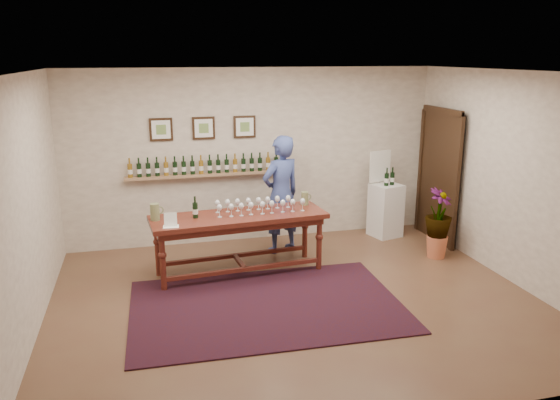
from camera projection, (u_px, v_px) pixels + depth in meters
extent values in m
plane|color=brown|center=(296.00, 300.00, 6.85)|extent=(6.00, 6.00, 0.00)
plane|color=silver|center=(254.00, 156.00, 8.83)|extent=(6.00, 0.00, 6.00)
plane|color=silver|center=(388.00, 270.00, 4.15)|extent=(6.00, 0.00, 6.00)
plane|color=silver|center=(25.00, 210.00, 5.77)|extent=(0.00, 5.00, 5.00)
plane|color=silver|center=(514.00, 179.00, 7.21)|extent=(0.00, 5.00, 5.00)
plane|color=white|center=(298.00, 72.00, 6.13)|extent=(6.00, 6.00, 0.00)
cube|color=tan|center=(206.00, 175.00, 8.62)|extent=(2.50, 0.16, 0.04)
cube|color=black|center=(441.00, 178.00, 8.88)|extent=(0.10, 1.00, 2.10)
cube|color=black|center=(438.00, 178.00, 8.87)|extent=(0.04, 1.12, 2.22)
cube|color=black|center=(161.00, 129.00, 8.33)|extent=(0.35, 0.03, 0.35)
cube|color=white|center=(161.00, 130.00, 8.32)|extent=(0.28, 0.01, 0.28)
cube|color=#73954A|center=(161.00, 130.00, 8.31)|extent=(0.15, 0.00, 0.15)
cube|color=black|center=(204.00, 128.00, 8.49)|extent=(0.35, 0.03, 0.35)
cube|color=white|center=(204.00, 128.00, 8.47)|extent=(0.28, 0.01, 0.28)
cube|color=#73954A|center=(204.00, 128.00, 8.47)|extent=(0.15, 0.00, 0.15)
cube|color=black|center=(245.00, 127.00, 8.65)|extent=(0.35, 0.03, 0.35)
cube|color=white|center=(245.00, 127.00, 8.63)|extent=(0.28, 0.01, 0.28)
cube|color=#73954A|center=(245.00, 127.00, 8.63)|extent=(0.15, 0.00, 0.15)
cube|color=#41110B|center=(267.00, 306.00, 6.69)|extent=(3.33, 2.27, 0.02)
cube|color=#4C1813|center=(239.00, 217.00, 7.52)|extent=(2.47, 0.96, 0.07)
cube|color=#4C1813|center=(239.00, 222.00, 7.54)|extent=(2.32, 0.82, 0.11)
cylinder|color=#4C1813|center=(163.00, 262.00, 7.04)|extent=(0.08, 0.08, 0.79)
cylinder|color=#4C1813|center=(319.00, 244.00, 7.73)|extent=(0.08, 0.08, 0.79)
cylinder|color=#4C1813|center=(158.00, 249.00, 7.54)|extent=(0.08, 0.08, 0.79)
cylinder|color=#4C1813|center=(305.00, 232.00, 8.23)|extent=(0.08, 0.08, 0.79)
cube|color=#4C1813|center=(245.00, 269.00, 7.45)|extent=(2.19, 0.24, 0.05)
cube|color=#4C1813|center=(235.00, 256.00, 7.95)|extent=(2.19, 0.24, 0.05)
cube|color=#4C1813|center=(240.00, 262.00, 7.70)|extent=(0.10, 0.55, 0.05)
cube|color=white|center=(170.00, 220.00, 6.98)|extent=(0.21, 0.16, 0.18)
cube|color=white|center=(386.00, 210.00, 9.20)|extent=(0.54, 0.54, 0.89)
cube|color=white|center=(380.00, 166.00, 9.11)|extent=(0.41, 0.13, 0.58)
cone|color=#CC6A44|center=(436.00, 247.00, 8.27)|extent=(0.32, 0.32, 0.34)
imported|color=#183516|center=(439.00, 218.00, 8.15)|extent=(0.68, 0.68, 0.58)
imported|color=#384785|center=(281.00, 194.00, 8.36)|extent=(0.78, 0.65, 1.83)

